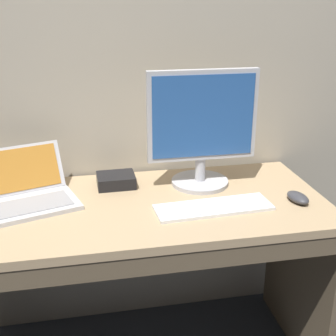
% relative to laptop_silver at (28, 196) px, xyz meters
% --- Properties ---
extents(back_wall, '(4.06, 0.04, 2.78)m').
position_rel_laptop_silver_xyz_m(back_wall, '(0.43, 0.29, 0.58)').
color(back_wall, '#ADA38E').
rests_on(back_wall, ground).
extents(desk, '(1.47, 0.67, 0.78)m').
position_rel_laptop_silver_xyz_m(desk, '(0.43, -0.09, -0.24)').
color(desk, tan).
rests_on(desk, ground).
extents(laptop_silver, '(0.42, 0.40, 0.19)m').
position_rel_laptop_silver_xyz_m(laptop_silver, '(0.00, 0.00, 0.00)').
color(laptop_silver, silver).
rests_on(laptop_silver, desk).
extents(external_monitor, '(0.45, 0.24, 0.49)m').
position_rel_laptop_silver_xyz_m(external_monitor, '(0.71, 0.05, 0.21)').
color(external_monitor, '#B7B7BC').
rests_on(external_monitor, desk).
extents(wired_keyboard, '(0.45, 0.17, 0.01)m').
position_rel_laptop_silver_xyz_m(wired_keyboard, '(0.69, -0.18, -0.03)').
color(wired_keyboard, white).
rests_on(wired_keyboard, desk).
extents(computer_mouse, '(0.08, 0.12, 0.04)m').
position_rel_laptop_silver_xyz_m(computer_mouse, '(1.04, -0.18, -0.02)').
color(computer_mouse, '#38383D').
rests_on(computer_mouse, desk).
extents(external_drive_box, '(0.16, 0.13, 0.05)m').
position_rel_laptop_silver_xyz_m(external_drive_box, '(0.35, 0.12, -0.01)').
color(external_drive_box, black).
rests_on(external_drive_box, desk).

